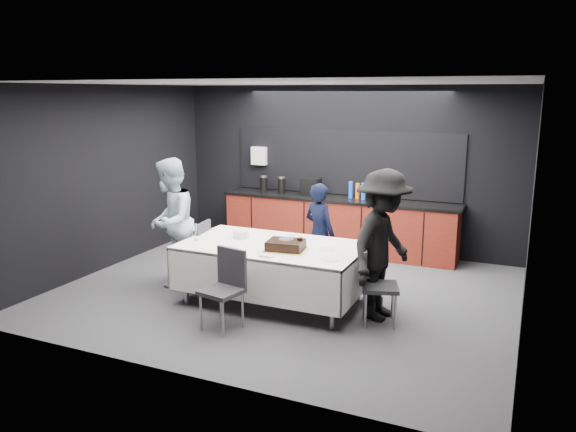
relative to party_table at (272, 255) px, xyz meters
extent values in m
plane|color=#45454A|center=(0.00, 0.40, -0.64)|extent=(6.00, 6.00, 0.00)
cube|color=white|center=(0.00, 0.40, 2.16)|extent=(6.00, 5.00, 0.04)
cube|color=black|center=(0.00, 2.90, 0.76)|extent=(6.00, 0.04, 2.80)
cube|color=black|center=(0.00, -2.10, 0.76)|extent=(6.00, 0.04, 2.80)
cube|color=black|center=(-3.00, 0.40, 0.76)|extent=(0.04, 5.00, 2.80)
cube|color=black|center=(3.00, 0.40, 0.76)|extent=(0.04, 5.00, 2.80)
cube|color=maroon|center=(0.00, 2.60, -0.19)|extent=(4.00, 0.60, 0.90)
cube|color=black|center=(0.00, 2.60, 0.28)|extent=(4.10, 0.64, 0.04)
cube|color=black|center=(0.00, 2.88, 0.86)|extent=(4.00, 0.03, 1.10)
cube|color=white|center=(-1.60, 2.83, 0.91)|extent=(0.28, 0.12, 0.32)
cylinder|color=black|center=(-1.40, 2.60, 0.43)|extent=(0.14, 0.14, 0.26)
cylinder|color=black|center=(-1.05, 2.60, 0.43)|extent=(0.14, 0.14, 0.26)
cube|color=black|center=(-0.50, 2.60, 0.45)|extent=(0.32, 0.24, 0.30)
cylinder|color=blue|center=(0.20, 2.65, 0.44)|extent=(0.07, 0.07, 0.28)
cylinder|color=orange|center=(0.32, 2.65, 0.43)|extent=(0.07, 0.07, 0.26)
cylinder|color=blue|center=(0.44, 2.58, 0.44)|extent=(0.07, 0.07, 0.28)
cylinder|color=white|center=(0.75, 2.60, 0.34)|extent=(0.08, 0.08, 0.09)
cylinder|color=white|center=(0.88, 2.60, 0.34)|extent=(0.08, 0.08, 0.09)
cylinder|color=white|center=(1.00, 2.60, 0.34)|extent=(0.08, 0.08, 0.09)
cylinder|color=#99999E|center=(-1.40, 2.60, 0.57)|extent=(0.12, 0.12, 0.03)
cylinder|color=#99999E|center=(-1.05, 2.60, 0.57)|extent=(0.12, 0.12, 0.03)
cylinder|color=#99999E|center=(-1.00, -0.50, -0.27)|extent=(0.06, 0.06, 0.75)
cylinder|color=#99999E|center=(-1.00, 0.50, -0.27)|extent=(0.06, 0.06, 0.75)
cylinder|color=#99999E|center=(1.00, -0.50, -0.27)|extent=(0.06, 0.06, 0.75)
cylinder|color=#99999E|center=(1.00, 0.50, -0.27)|extent=(0.06, 0.06, 0.75)
cube|color=white|center=(0.00, 0.00, 0.12)|extent=(2.32, 1.32, 0.04)
cube|color=white|center=(0.00, -0.65, -0.15)|extent=(2.32, 0.02, 0.55)
cube|color=white|center=(0.00, 0.65, -0.15)|extent=(2.32, 0.02, 0.55)
cube|color=white|center=(-1.15, 0.00, -0.15)|extent=(0.02, 1.32, 0.55)
cube|color=white|center=(1.15, 0.00, -0.15)|extent=(0.02, 1.32, 0.55)
cube|color=gold|center=(0.26, -0.16, 0.14)|extent=(0.52, 0.45, 0.01)
cube|color=black|center=(0.26, -0.16, 0.20)|extent=(0.48, 0.41, 0.10)
cube|color=black|center=(0.26, -0.16, 0.25)|extent=(0.48, 0.41, 0.01)
cylinder|color=orange|center=(0.24, -0.10, 0.26)|extent=(0.18, 0.18, 0.00)
cylinder|color=#1753AD|center=(0.24, -0.10, 0.26)|extent=(0.15, 0.15, 0.01)
sphere|color=black|center=(0.44, -0.04, 0.28)|extent=(0.04, 0.04, 0.04)
sphere|color=black|center=(0.46, -0.08, 0.28)|extent=(0.04, 0.04, 0.04)
sphere|color=black|center=(0.42, -0.08, 0.28)|extent=(0.04, 0.04, 0.04)
cylinder|color=white|center=(-0.53, 0.14, 0.19)|extent=(0.22, 0.22, 0.10)
cylinder|color=white|center=(-0.41, -0.30, 0.14)|extent=(0.19, 0.19, 0.01)
cylinder|color=white|center=(0.72, 0.06, 0.14)|extent=(0.20, 0.20, 0.01)
cylinder|color=white|center=(0.90, -0.32, 0.14)|extent=(0.22, 0.22, 0.01)
cylinder|color=white|center=(0.10, 0.51, 0.14)|extent=(0.21, 0.21, 0.01)
cube|color=white|center=(0.18, -0.53, 0.15)|extent=(0.17, 0.12, 0.03)
cylinder|color=white|center=(-1.01, -0.22, 0.14)|extent=(0.06, 0.06, 0.00)
cylinder|color=white|center=(-1.01, -0.22, 0.20)|extent=(0.01, 0.01, 0.12)
cylinder|color=white|center=(-1.01, -0.22, 0.31)|extent=(0.05, 0.05, 0.10)
cube|color=#2B2B2F|center=(-1.33, 0.15, -0.19)|extent=(0.47, 0.47, 0.05)
cube|color=#2B2B2F|center=(-1.14, 0.17, 0.06)|extent=(0.09, 0.42, 0.45)
cylinder|color=#99999E|center=(-1.52, 0.29, -0.42)|extent=(0.03, 0.03, 0.44)
cylinder|color=#99999E|center=(-1.48, -0.04, -0.42)|extent=(0.03, 0.03, 0.44)
cylinder|color=#99999E|center=(-1.18, 0.34, -0.42)|extent=(0.03, 0.03, 0.44)
cylinder|color=#99999E|center=(-1.14, 0.00, -0.42)|extent=(0.03, 0.03, 0.44)
cube|color=#2B2B2F|center=(1.45, -0.11, -0.19)|extent=(0.53, 0.53, 0.05)
cube|color=#2B2B2F|center=(1.27, -0.17, 0.06)|extent=(0.17, 0.41, 0.45)
cylinder|color=#99999E|center=(1.67, -0.22, -0.42)|extent=(0.03, 0.03, 0.44)
cylinder|color=#99999E|center=(1.56, 0.11, -0.42)|extent=(0.03, 0.03, 0.44)
cylinder|color=#99999E|center=(1.34, -0.32, -0.42)|extent=(0.03, 0.03, 0.44)
cylinder|color=#99999E|center=(1.24, 0.00, -0.42)|extent=(0.03, 0.03, 0.44)
cube|color=#2B2B2F|center=(-0.18, -1.00, -0.19)|extent=(0.50, 0.50, 0.05)
cube|color=#2B2B2F|center=(-0.14, -0.81, 0.06)|extent=(0.42, 0.12, 0.45)
cylinder|color=#99999E|center=(-0.38, -1.13, -0.42)|extent=(0.03, 0.03, 0.44)
cylinder|color=#99999E|center=(-0.04, -1.20, -0.42)|extent=(0.03, 0.03, 0.44)
cylinder|color=#99999E|center=(-0.31, -0.79, -0.42)|extent=(0.03, 0.03, 0.44)
cylinder|color=#99999E|center=(0.03, -0.86, -0.42)|extent=(0.03, 0.03, 0.44)
imported|color=black|center=(0.27, 0.99, 0.08)|extent=(0.62, 0.52, 1.45)
imported|color=silver|center=(-1.64, 0.11, 0.26)|extent=(0.92, 1.04, 1.80)
imported|color=black|center=(1.42, 0.07, 0.27)|extent=(0.90, 1.29, 1.82)
camera|label=1|loc=(2.99, -6.26, 2.06)|focal=35.00mm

